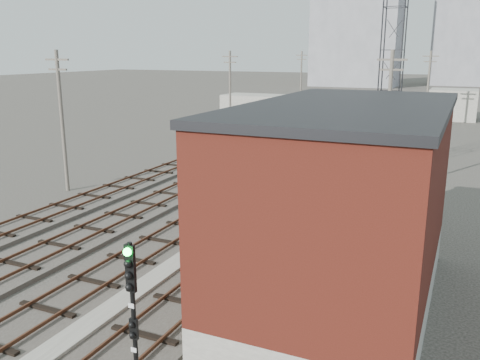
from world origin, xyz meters
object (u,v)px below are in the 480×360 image
Objects in this scene: car_grey at (227,125)px; switch_stand at (190,177)px; car_silver at (228,120)px; signal_mast at (132,306)px; site_trailer at (330,114)px; car_red at (207,129)px.

switch_stand is at bearing 179.99° from car_grey.
car_grey reaches higher than car_silver.
signal_mast reaches higher than car_silver.
site_trailer reaches higher than switch_stand.
signal_mast is 46.32m from car_grey.
car_grey is at bearing -142.53° from car_silver.
car_silver is at bearing 5.84° from car_red.
site_trailer is at bearing -63.53° from car_grey.
site_trailer reaches higher than car_grey.
car_grey is (-9.47, -9.89, -0.57)m from site_trailer.
signal_mast is 3.12× the size of switch_stand.
car_silver is (-10.23, 27.28, 0.03)m from switch_stand.
signal_mast is at bearing -65.45° from switch_stand.
signal_mast reaches higher than car_red.
site_trailer reaches higher than car_silver.
car_silver is at bearing 112.86° from signal_mast.
signal_mast is at bearing -144.69° from car_silver.
car_red is at bearing 113.36° from switch_stand.
car_red reaches higher than car_grey.
car_red reaches higher than switch_stand.
car_grey is (-17.83, 42.71, -1.78)m from signal_mast.
car_red is at bearing -158.55° from car_silver.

